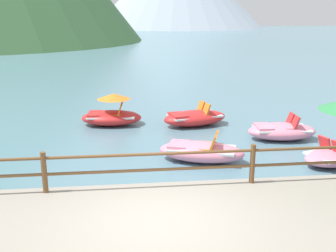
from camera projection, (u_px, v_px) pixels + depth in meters
ground_plane at (126, 53)px, 46.34m from camera, size 200.00×200.00×0.00m
dock_railing at (151, 164)px, 9.26m from camera, size 23.92×0.12×0.95m
pedal_boat_0 at (281, 131)px, 14.30m from camera, size 2.47×1.43×0.89m
pedal_boat_2 at (201, 151)px, 12.16m from camera, size 2.78×1.92×0.90m
pedal_boat_4 at (112, 114)px, 16.13m from camera, size 2.45×1.52×1.26m
pedal_boat_6 at (195, 118)px, 16.09m from camera, size 2.81×1.88×0.90m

